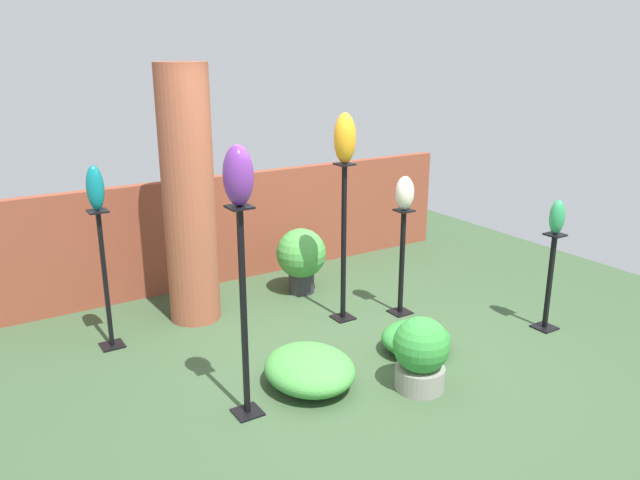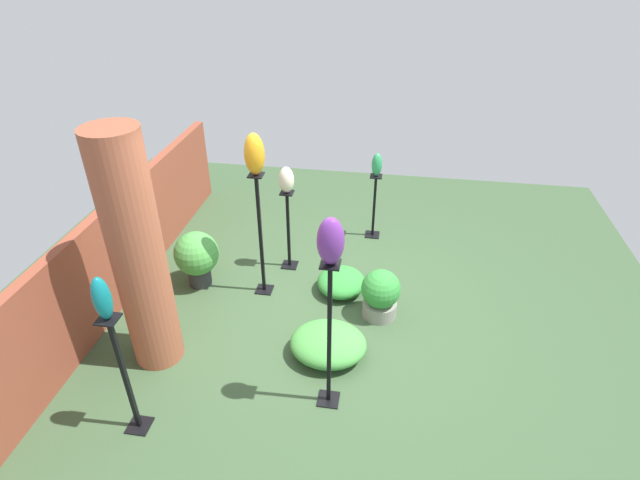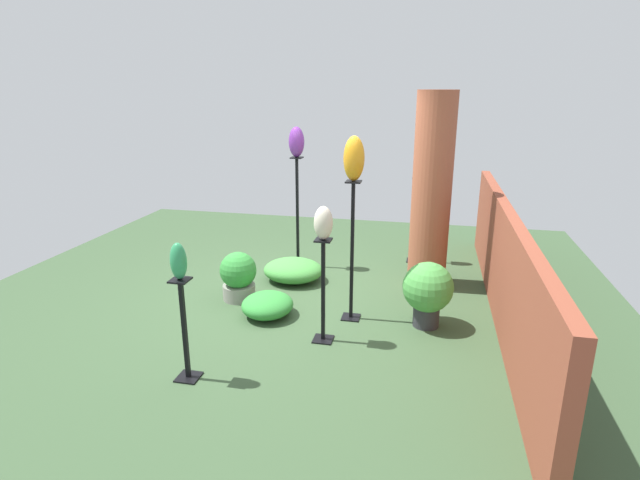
# 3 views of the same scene
# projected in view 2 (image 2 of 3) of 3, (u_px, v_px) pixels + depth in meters

# --- Properties ---
(ground_plane) EXTENTS (8.00, 8.00, 0.00)m
(ground_plane) POSITION_uv_depth(u_px,v_px,m) (324.00, 314.00, 5.77)
(ground_plane) COLOR #385133
(brick_wall_back) EXTENTS (5.60, 0.12, 1.23)m
(brick_wall_back) POSITION_uv_depth(u_px,v_px,m) (118.00, 252.00, 5.77)
(brick_wall_back) COLOR brown
(brick_wall_back) RESTS_ON ground
(brick_pillar) EXTENTS (0.49, 0.49, 2.46)m
(brick_pillar) POSITION_uv_depth(u_px,v_px,m) (138.00, 257.00, 4.58)
(brick_pillar) COLOR #9E5138
(brick_pillar) RESTS_ON ground
(pedestal_jade) EXTENTS (0.20, 0.20, 0.95)m
(pedestal_jade) POSITION_uv_depth(u_px,v_px,m) (374.00, 209.00, 7.03)
(pedestal_jade) COLOR black
(pedestal_jade) RESTS_ON ground
(pedestal_amber) EXTENTS (0.20, 0.20, 1.56)m
(pedestal_amber) POSITION_uv_depth(u_px,v_px,m) (261.00, 240.00, 5.77)
(pedestal_amber) COLOR black
(pedestal_amber) RESTS_ON ground
(pedestal_teal) EXTENTS (0.20, 0.20, 1.27)m
(pedestal_teal) POSITION_uv_depth(u_px,v_px,m) (126.00, 381.00, 4.16)
(pedestal_teal) COLOR black
(pedestal_teal) RESTS_ON ground
(pedestal_violet) EXTENTS (0.20, 0.20, 1.57)m
(pedestal_violet) POSITION_uv_depth(u_px,v_px,m) (329.00, 343.00, 4.33)
(pedestal_violet) COLOR black
(pedestal_violet) RESTS_ON ground
(pedestal_ivory) EXTENTS (0.20, 0.20, 1.08)m
(pedestal_ivory) POSITION_uv_depth(u_px,v_px,m) (289.00, 234.00, 6.34)
(pedestal_ivory) COLOR black
(pedestal_ivory) RESTS_ON ground
(art_vase_jade) EXTENTS (0.13, 0.14, 0.32)m
(art_vase_jade) POSITION_uv_depth(u_px,v_px,m) (377.00, 165.00, 6.67)
(art_vase_jade) COLOR #2D9356
(art_vase_jade) RESTS_ON pedestal_jade
(art_vase_amber) EXTENTS (0.20, 0.22, 0.46)m
(art_vase_amber) POSITION_uv_depth(u_px,v_px,m) (254.00, 154.00, 5.20)
(art_vase_amber) COLOR orange
(art_vase_amber) RESTS_ON pedestal_amber
(art_vase_teal) EXTENTS (0.15, 0.14, 0.39)m
(art_vase_teal) POSITION_uv_depth(u_px,v_px,m) (102.00, 299.00, 3.70)
(art_vase_teal) COLOR #0F727A
(art_vase_teal) RESTS_ON pedestal_teal
(art_vase_violet) EXTENTS (0.20, 0.22, 0.41)m
(art_vase_violet) POSITION_uv_depth(u_px,v_px,m) (331.00, 241.00, 3.78)
(art_vase_violet) COLOR #6B2D8C
(art_vase_violet) RESTS_ON pedestal_violet
(art_vase_ivory) EXTENTS (0.18, 0.18, 0.33)m
(art_vase_ivory) POSITION_uv_depth(u_px,v_px,m) (286.00, 180.00, 5.94)
(art_vase_ivory) COLOR beige
(art_vase_ivory) RESTS_ON pedestal_ivory
(potted_plant_mid_left) EXTENTS (0.54, 0.54, 0.72)m
(potted_plant_mid_left) POSITION_uv_depth(u_px,v_px,m) (197.00, 256.00, 6.05)
(potted_plant_mid_left) COLOR #2D2D33
(potted_plant_mid_left) RESTS_ON ground
(potted_plant_near_pillar) EXTENTS (0.44, 0.44, 0.59)m
(potted_plant_near_pillar) POSITION_uv_depth(u_px,v_px,m) (380.00, 294.00, 5.60)
(potted_plant_near_pillar) COLOR gray
(potted_plant_near_pillar) RESTS_ON ground
(foliage_bed_east) EXTENTS (0.70, 0.80, 0.30)m
(foliage_bed_east) POSITION_uv_depth(u_px,v_px,m) (328.00, 344.00, 5.15)
(foliage_bed_east) COLOR #479942
(foliage_bed_east) RESTS_ON ground
(foliage_bed_west) EXTENTS (0.62, 0.58, 0.26)m
(foliage_bed_west) POSITION_uv_depth(u_px,v_px,m) (341.00, 282.00, 6.08)
(foliage_bed_west) COLOR #338C38
(foliage_bed_west) RESTS_ON ground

